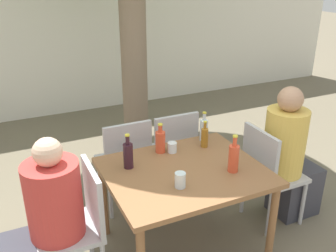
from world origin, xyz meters
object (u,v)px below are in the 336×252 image
wine_bottle_2 (128,155)px  drinking_glass_0 (180,180)px  patio_chair_0 (79,220)px  amber_bottle_4 (205,137)px  water_bottle_1 (204,129)px  person_seated_0 (45,228)px  soda_bottle_3 (234,158)px  soda_bottle_0 (160,141)px  patio_chair_3 (171,149)px  dining_table_front (184,179)px  drinking_glass_1 (172,147)px  patio_chair_1 (268,170)px  person_seated_1 (289,160)px  patio_chair_2 (125,159)px

wine_bottle_2 → drinking_glass_0: wine_bottle_2 is taller
wine_bottle_2 → patio_chair_0: bearing=-154.5°
amber_bottle_4 → water_bottle_1: bearing=62.9°
water_bottle_1 → wine_bottle_2: wine_bottle_2 is taller
person_seated_0 → soda_bottle_3: 1.44m
soda_bottle_0 → water_bottle_1: size_ratio=0.95×
patio_chair_3 → patio_chair_0: bearing=34.3°
amber_bottle_4 → wine_bottle_2: bearing=-174.7°
dining_table_front → drinking_glass_1: bearing=82.0°
patio_chair_0 → water_bottle_1: bearing=108.1°
person_seated_0 → patio_chair_0: bearing=90.0°
dining_table_front → amber_bottle_4: (0.34, 0.28, 0.18)m
patio_chair_0 → soda_bottle_0: soda_bottle_0 is taller
patio_chair_0 → amber_bottle_4: size_ratio=3.90×
patio_chair_0 → soda_bottle_0: (0.79, 0.36, 0.31)m
dining_table_front → patio_chair_1: 0.84m
wine_bottle_2 → drinking_glass_1: wine_bottle_2 is taller
person_seated_1 → drinking_glass_1: (-1.02, 0.31, 0.20)m
soda_bottle_3 → amber_bottle_4: (0.02, 0.46, -0.02)m
person_seated_0 → water_bottle_1: size_ratio=4.44×
patio_chair_0 → person_seated_0: 0.23m
person_seated_0 → wine_bottle_2: bearing=107.5°
patio_chair_0 → patio_chair_3: same height
dining_table_front → soda_bottle_0: size_ratio=4.68×
amber_bottle_4 → dining_table_front: bearing=-140.1°
soda_bottle_0 → water_bottle_1: water_bottle_1 is taller
wine_bottle_2 → person_seated_0: bearing=-162.5°
drinking_glass_1 → patio_chair_2: bearing=123.9°
soda_bottle_0 → drinking_glass_0: size_ratio=2.28×
dining_table_front → person_seated_0: person_seated_0 is taller
patio_chair_1 → soda_bottle_0: size_ratio=3.63×
patio_chair_1 → soda_bottle_3: soda_bottle_3 is taller
patio_chair_2 → amber_bottle_4: 0.79m
drinking_glass_0 → water_bottle_1: bearing=48.2°
patio_chair_0 → wine_bottle_2: 0.60m
dining_table_front → soda_bottle_3: soda_bottle_3 is taller
water_bottle_1 → soda_bottle_3: size_ratio=0.90×
patio_chair_1 → soda_bottle_0: 0.99m
wine_bottle_2 → soda_bottle_3: bearing=-29.2°
person_seated_1 → patio_chair_0: bearing=90.0°
water_bottle_1 → soda_bottle_0: bearing=-173.9°
patio_chair_0 → amber_bottle_4: bearing=103.6°
water_bottle_1 → patio_chair_0: bearing=-161.9°
soda_bottle_0 → water_bottle_1: bearing=6.1°
person_seated_0 → wine_bottle_2: size_ratio=4.27×
soda_bottle_0 → dining_table_front: bearing=-82.9°
soda_bottle_3 → amber_bottle_4: 0.46m
dining_table_front → drinking_glass_1: (0.04, 0.31, 0.13)m
person_seated_1 → wine_bottle_2: 1.48m
patio_chair_1 → dining_table_front: bearing=90.0°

